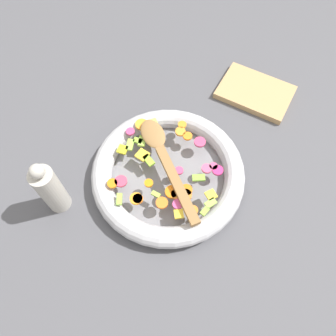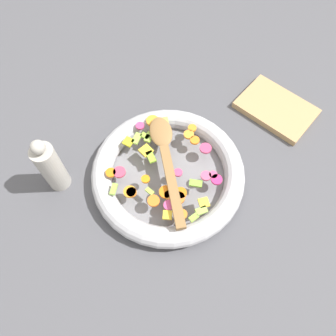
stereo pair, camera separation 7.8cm
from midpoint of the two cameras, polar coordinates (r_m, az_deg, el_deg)
ground_plane at (r=0.82m, az=2.70°, el=-1.90°), size 4.00×4.00×0.00m
skillet at (r=0.80m, az=2.76°, el=-1.20°), size 0.38×0.38×0.05m
chopped_vegetables at (r=0.78m, az=2.35°, el=-0.16°), size 0.29×0.28×0.01m
wooden_spoon at (r=0.78m, az=2.50°, el=1.84°), size 0.26×0.22×0.01m
pepper_mill at (r=0.78m, az=-17.13°, el=-0.02°), size 0.05×0.05×0.18m
cutting_board at (r=0.99m, az=20.51°, el=9.51°), size 0.20×0.14×0.02m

